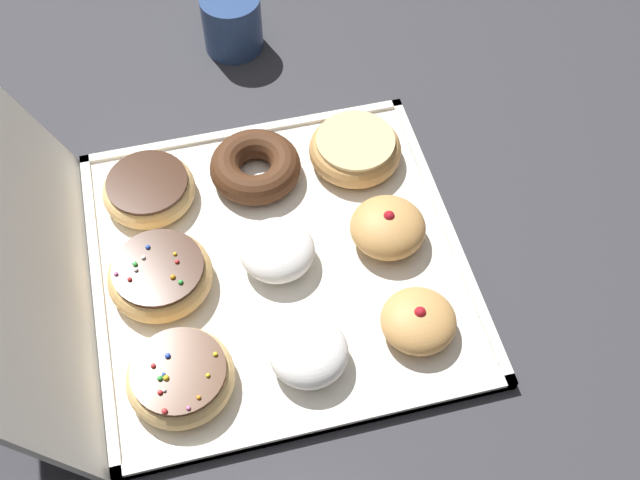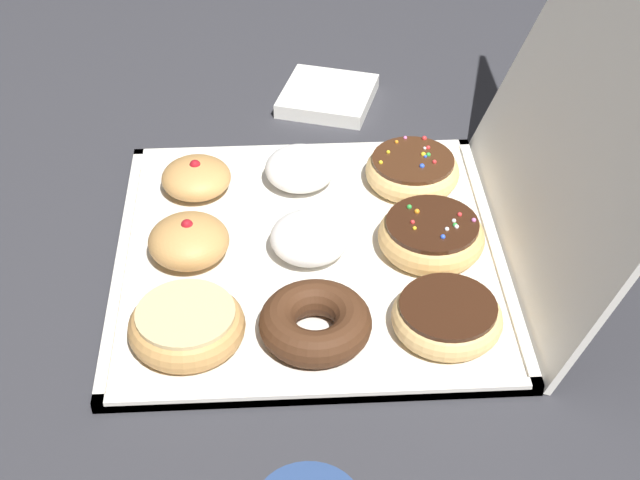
% 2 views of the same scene
% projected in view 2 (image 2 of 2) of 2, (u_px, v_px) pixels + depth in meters
% --- Properties ---
extents(ground_plane, '(3.00, 3.00, 0.00)m').
position_uv_depth(ground_plane, '(310.00, 260.00, 1.11)').
color(ground_plane, '#333338').
extents(donut_box, '(0.44, 0.44, 0.01)m').
position_uv_depth(donut_box, '(310.00, 257.00, 1.11)').
color(donut_box, silver).
rests_on(donut_box, ground).
extents(box_lid_open, '(0.44, 0.16, 0.42)m').
position_uv_depth(box_lid_open, '(603.00, 91.00, 0.99)').
color(box_lid_open, silver).
rests_on(box_lid_open, ground).
extents(jelly_filled_donut_0, '(0.09, 0.09, 0.05)m').
position_uv_depth(jelly_filled_donut_0, '(196.00, 178.00, 1.19)').
color(jelly_filled_donut_0, tan).
rests_on(jelly_filled_donut_0, donut_box).
extents(jelly_filled_donut_1, '(0.09, 0.09, 0.05)m').
position_uv_depth(jelly_filled_donut_1, '(189.00, 238.00, 1.09)').
color(jelly_filled_donut_1, tan).
rests_on(jelly_filled_donut_1, donut_box).
extents(glazed_ring_donut_2, '(0.12, 0.12, 0.04)m').
position_uv_depth(glazed_ring_donut_2, '(187.00, 325.00, 0.98)').
color(glazed_ring_donut_2, tan).
rests_on(glazed_ring_donut_2, donut_box).
extents(powdered_filled_donut_3, '(0.09, 0.09, 0.05)m').
position_uv_depth(powdered_filled_donut_3, '(300.00, 168.00, 1.20)').
color(powdered_filled_donut_3, white).
rests_on(powdered_filled_donut_3, donut_box).
extents(powdered_filled_donut_4, '(0.09, 0.09, 0.05)m').
position_uv_depth(powdered_filled_donut_4, '(308.00, 240.00, 1.09)').
color(powdered_filled_donut_4, white).
rests_on(powdered_filled_donut_4, donut_box).
extents(chocolate_cake_ring_donut_5, '(0.12, 0.12, 0.04)m').
position_uv_depth(chocolate_cake_ring_donut_5, '(311.00, 323.00, 0.99)').
color(chocolate_cake_ring_donut_5, '#472816').
rests_on(chocolate_cake_ring_donut_5, donut_box).
extents(sprinkle_donut_6, '(0.12, 0.12, 0.04)m').
position_uv_depth(sprinkle_donut_6, '(412.00, 170.00, 1.20)').
color(sprinkle_donut_6, '#E5B770').
rests_on(sprinkle_donut_6, donut_box).
extents(sprinkle_donut_7, '(0.12, 0.12, 0.04)m').
position_uv_depth(sprinkle_donut_7, '(431.00, 234.00, 1.10)').
color(sprinkle_donut_7, tan).
rests_on(sprinkle_donut_7, donut_box).
extents(chocolate_frosted_donut_8, '(0.12, 0.12, 0.03)m').
position_uv_depth(chocolate_frosted_donut_8, '(447.00, 317.00, 1.00)').
color(chocolate_frosted_donut_8, '#E5B770').
rests_on(chocolate_frosted_donut_8, donut_box).
extents(napkin_stack, '(0.15, 0.15, 0.02)m').
position_uv_depth(napkin_stack, '(328.00, 96.00, 1.38)').
color(napkin_stack, white).
rests_on(napkin_stack, ground).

